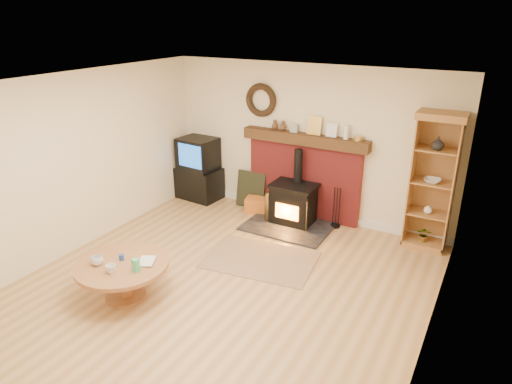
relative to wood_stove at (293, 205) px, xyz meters
The scene contains 11 objects.
ground 2.30m from the wood_stove, 89.71° to the right, with size 5.50×5.50×0.00m, color #A57845.
room_shell 2.58m from the wood_stove, 90.17° to the right, with size 5.02×5.52×2.61m.
chimney_breast 0.61m from the wood_stove, 88.17° to the left, with size 2.20×0.22×1.78m.
wood_stove is the anchor object (origin of this frame).
area_rug 1.38m from the wood_stove, 85.18° to the right, with size 1.56×1.07×0.01m, color brown.
tv_unit 2.07m from the wood_stove, behind, with size 0.85×0.63×1.18m.
curio_cabinet 2.23m from the wood_stove, ahead, with size 0.66×0.48×2.07m.
firelog_box 0.77m from the wood_stove, 169.99° to the left, with size 0.43×0.27×0.27m, color orange.
leaning_painting 1.01m from the wood_stove, 163.88° to the left, with size 0.56×0.03×0.67m, color black.
fire_tools 0.75m from the wood_stove, 18.42° to the left, with size 0.16×0.16×0.70m.
coffee_table 3.12m from the wood_stove, 107.58° to the right, with size 1.15×1.15×0.64m.
Camera 1 is at (2.86, -4.16, 3.35)m, focal length 32.00 mm.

